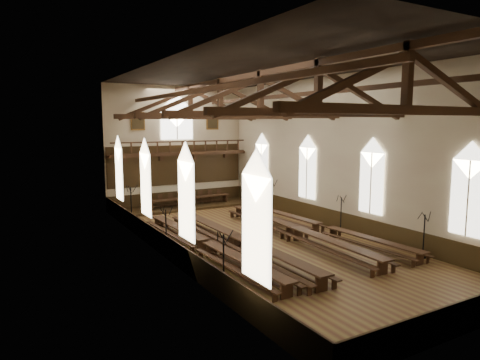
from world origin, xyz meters
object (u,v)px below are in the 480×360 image
(refectory_row_b, at_px, (236,239))
(candelabrum_right_near, at_px, (423,244))
(candelabrum_left_far, at_px, (132,214))
(high_table, at_px, (190,198))
(refectory_row_a, at_px, (207,244))
(dais, at_px, (190,206))
(candelabrum_left_mid, at_px, (166,238))
(candelabrum_right_far, at_px, (273,202))
(refectory_row_c, at_px, (294,230))
(candelabrum_left_near, at_px, (224,274))
(candelabrum_right_mid, at_px, (341,221))
(refectory_row_d, at_px, (324,228))

(refectory_row_b, xyz_separation_m, candelabrum_right_near, (7.61, -6.23, 0.15))
(refectory_row_b, distance_m, candelabrum_left_far, 8.94)
(refectory_row_b, height_order, high_table, high_table)
(refectory_row_a, xyz_separation_m, candelabrum_right_near, (9.43, -6.16, 0.19))
(refectory_row_b, height_order, dais, refectory_row_b)
(candelabrum_left_mid, height_order, candelabrum_right_near, candelabrum_left_mid)
(candelabrum_right_far, bearing_deg, refectory_row_a, -141.04)
(refectory_row_b, relative_size, candelabrum_left_far, 5.33)
(refectory_row_c, height_order, candelabrum_left_near, candelabrum_left_near)
(refectory_row_b, height_order, candelabrum_left_mid, candelabrum_left_mid)
(refectory_row_c, bearing_deg, candelabrum_left_mid, 169.24)
(refectory_row_b, relative_size, dais, 1.31)
(candelabrum_right_near, distance_m, candelabrum_right_mid, 6.08)
(refectory_row_c, relative_size, candelabrum_right_far, 5.93)
(high_table, distance_m, candelabrum_left_far, 7.16)
(refectory_row_b, bearing_deg, candelabrum_left_mid, 156.78)
(candelabrum_left_mid, height_order, candelabrum_left_far, candelabrum_left_far)
(refectory_row_b, distance_m, refectory_row_c, 4.08)
(high_table, bearing_deg, refectory_row_d, -73.69)
(dais, height_order, candelabrum_left_near, candelabrum_left_near)
(candelabrum_right_near, bearing_deg, refectory_row_d, 104.03)
(dais, xyz_separation_m, candelabrum_left_far, (-5.97, -3.94, 0.76))
(refectory_row_d, relative_size, candelabrum_left_far, 4.99)
(refectory_row_d, bearing_deg, candelabrum_right_mid, 5.28)
(refectory_row_d, distance_m, candelabrum_right_near, 6.13)
(candelabrum_left_far, relative_size, candelabrum_right_near, 1.16)
(dais, relative_size, candelabrum_right_near, 4.72)
(refectory_row_b, relative_size, candelabrum_right_mid, 6.23)
(candelabrum_right_mid, height_order, candelabrum_right_far, candelabrum_right_far)
(refectory_row_c, relative_size, dais, 1.30)
(refectory_row_d, xyz_separation_m, candelabrum_left_far, (-9.61, 8.50, 0.34))
(dais, xyz_separation_m, candelabrum_right_far, (5.13, -4.60, 0.66))
(refectory_row_a, height_order, refectory_row_b, refectory_row_b)
(candelabrum_left_far, height_order, candelabrum_right_mid, candelabrum_left_far)
(refectory_row_a, xyz_separation_m, refectory_row_c, (5.91, 0.12, 0.03))
(refectory_row_d, height_order, candelabrum_right_near, candelabrum_right_near)
(candelabrum_left_mid, distance_m, candelabrum_left_far, 6.73)
(refectory_row_a, xyz_separation_m, high_table, (4.30, 12.23, 0.21))
(dais, distance_m, candelabrum_left_mid, 12.24)
(candelabrum_left_near, relative_size, candelabrum_right_near, 1.09)
(refectory_row_a, height_order, refectory_row_c, refectory_row_c)
(refectory_row_a, height_order, candelabrum_left_near, candelabrum_left_near)
(candelabrum_left_near, xyz_separation_m, candelabrum_left_far, (0.00, 13.42, 0.05))
(high_table, xyz_separation_m, candelabrum_left_far, (-5.97, -3.94, 0.09))
(refectory_row_b, bearing_deg, candelabrum_right_far, 44.82)
(candelabrum_left_far, bearing_deg, candelabrum_right_far, -3.42)
(refectory_row_c, xyz_separation_m, candelabrum_right_near, (3.52, -6.28, 0.16))
(high_table, bearing_deg, candelabrum_right_far, -41.93)
(high_table, bearing_deg, candelabrum_right_near, -74.42)
(high_table, bearing_deg, candelabrum_left_near, -108.98)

